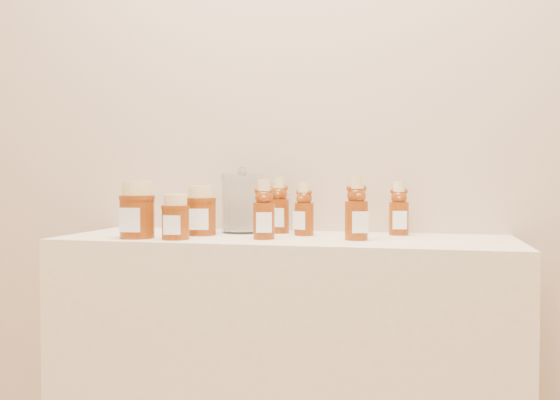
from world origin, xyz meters
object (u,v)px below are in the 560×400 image
(bear_bottle_back_left, at_px, (279,201))
(honey_jar_left, at_px, (137,210))
(bear_bottle_front_left, at_px, (264,205))
(glass_canister, at_px, (242,201))

(bear_bottle_back_left, height_order, honey_jar_left, bear_bottle_back_left)
(bear_bottle_front_left, bearing_deg, glass_canister, 108.63)
(bear_bottle_front_left, distance_m, honey_jar_left, 0.33)
(bear_bottle_back_left, height_order, bear_bottle_front_left, bear_bottle_back_left)
(honey_jar_left, height_order, glass_canister, glass_canister)
(bear_bottle_front_left, relative_size, glass_canister, 0.94)
(glass_canister, bearing_deg, honey_jar_left, -136.43)
(bear_bottle_front_left, relative_size, honey_jar_left, 1.18)
(bear_bottle_back_left, relative_size, honey_jar_left, 1.22)
(honey_jar_left, distance_m, glass_canister, 0.31)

